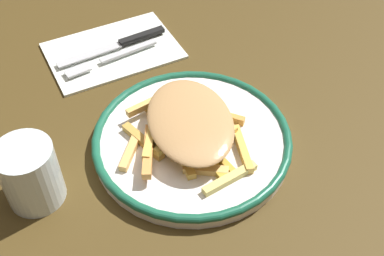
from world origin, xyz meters
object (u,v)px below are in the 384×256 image
object	(u,v)px
napkin	(113,50)
fork	(111,57)
fries_heap	(187,126)
knife	(122,43)
plate	(192,140)
water_glass	(30,174)

from	to	relation	value
napkin	fork	distance (m)	0.03
fries_heap	knife	size ratio (longest dim) A/B	1.01
fries_heap	knife	distance (m)	0.27
plate	fork	size ratio (longest dim) A/B	1.69
napkin	knife	distance (m)	0.02
knife	fork	bearing A→B (deg)	134.90
fork	knife	xyz separation A→B (m)	(0.03, -0.03, 0.00)
fries_heap	napkin	xyz separation A→B (m)	(0.27, 0.02, -0.04)
plate	knife	distance (m)	0.27
fries_heap	fork	size ratio (longest dim) A/B	1.21
water_glass	fork	bearing A→B (deg)	-39.42
plate	napkin	world-z (taller)	plate
plate	fries_heap	world-z (taller)	fries_heap
fries_heap	water_glass	bearing A→B (deg)	87.94
plate	water_glass	distance (m)	0.23
plate	fork	distance (m)	0.24
fries_heap	napkin	size ratio (longest dim) A/B	0.92
plate	fork	xyz separation A→B (m)	(0.24, 0.04, -0.00)
fries_heap	fork	distance (m)	0.24
plate	napkin	size ratio (longest dim) A/B	1.29
napkin	knife	size ratio (longest dim) A/B	1.10
fork	water_glass	xyz separation A→B (m)	(-0.23, 0.19, 0.04)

